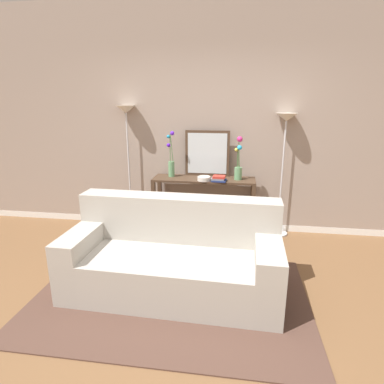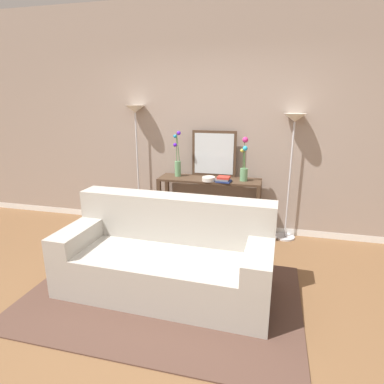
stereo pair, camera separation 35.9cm
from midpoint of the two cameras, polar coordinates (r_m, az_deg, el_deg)
ground_plane at (r=2.98m, az=-4.63°, el=-21.45°), size 16.00×16.00×0.02m
back_wall at (r=4.47m, az=1.07°, el=12.49°), size 12.00×0.15×3.05m
area_rug at (r=3.22m, az=-7.14°, el=-18.06°), size 2.55×1.70×0.01m
couch at (r=3.19m, az=-6.54°, el=-11.88°), size 2.03×0.93×0.88m
console_table at (r=4.34m, az=-0.27°, el=-0.67°), size 1.36×0.39×0.80m
floor_lamp_left at (r=4.59m, az=-13.67°, el=10.09°), size 0.28×0.28×1.73m
floor_lamp_right at (r=4.29m, az=13.82°, el=8.75°), size 0.28×0.28×1.64m
wall_mirror at (r=4.37m, az=0.36°, el=6.83°), size 0.60×0.02×0.61m
vase_tall_flowers at (r=4.35m, az=-6.09°, el=5.23°), size 0.11×0.09×0.61m
vase_short_flowers at (r=4.17m, az=5.81°, el=4.88°), size 0.11×0.12×0.57m
fruit_bowl at (r=4.14m, az=-0.34°, el=2.39°), size 0.17×0.17×0.06m
book_stack at (r=4.12m, az=2.27°, el=2.35°), size 0.20×0.17×0.07m
book_row_under_console at (r=4.57m, az=-4.77°, el=-6.47°), size 0.38×0.17×0.12m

